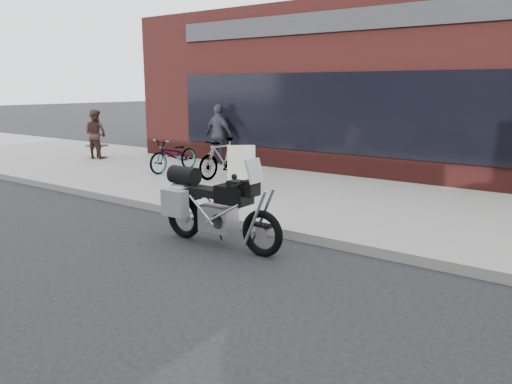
{
  "coord_description": "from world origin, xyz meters",
  "views": [
    {
      "loc": [
        3.78,
        -2.36,
        2.35
      ],
      "look_at": [
        -0.38,
        3.37,
        0.85
      ],
      "focal_mm": 35.0,
      "sensor_mm": 36.0,
      "label": 1
    }
  ],
  "objects": [
    {
      "name": "bicycle_front",
      "position": [
        -5.61,
        6.9,
        0.59
      ],
      "size": [
        0.59,
        1.66,
        0.87
      ],
      "primitive_type": "imported",
      "rotation": [
        0.0,
        0.0,
        -0.01
      ],
      "color": "gray",
      "rests_on": "near_sidewalk"
    },
    {
      "name": "near_sidewalk",
      "position": [
        0.0,
        7.0,
        0.07
      ],
      "size": [
        44.0,
        6.0,
        0.15
      ],
      "primitive_type": "cube",
      "color": "gray",
      "rests_on": "ground"
    },
    {
      "name": "cafe_patron_left",
      "position": [
        -9.33,
        7.23,
        0.91
      ],
      "size": [
        0.83,
        0.7,
        1.52
      ],
      "primitive_type": "imported",
      "rotation": [
        0.0,
        0.0,
        3.33
      ],
      "color": "#452A25",
      "rests_on": "near_sidewalk"
    },
    {
      "name": "ground",
      "position": [
        0.0,
        0.0,
        0.0
      ],
      "size": [
        120.0,
        120.0,
        0.0
      ],
      "primitive_type": "plane",
      "color": "black",
      "rests_on": "ground"
    },
    {
      "name": "storefront",
      "position": [
        -2.0,
        13.98,
        2.25
      ],
      "size": [
        14.0,
        10.07,
        4.5
      ],
      "color": "#541E1B",
      "rests_on": "ground"
    },
    {
      "name": "cafe_patron_right",
      "position": [
        -5.5,
        8.6,
        1.01
      ],
      "size": [
        1.05,
        0.55,
        1.71
      ],
      "primitive_type": "imported",
      "rotation": [
        0.0,
        0.0,
        3.01
      ],
      "color": "#31323F",
      "rests_on": "near_sidewalk"
    },
    {
      "name": "bicycle_rear",
      "position": [
        -3.99,
        6.95,
        0.63
      ],
      "size": [
        0.58,
        1.63,
        0.96
      ],
      "primitive_type": "imported",
      "rotation": [
        0.0,
        0.0,
        -0.08
      ],
      "color": "gray",
      "rests_on": "near_sidewalk"
    },
    {
      "name": "motorcycle",
      "position": [
        -1.0,
        3.1,
        0.6
      ],
      "size": [
        2.19,
        0.71,
        1.38
      ],
      "rotation": [
        0.0,
        0.0,
        0.0
      ],
      "color": "black",
      "rests_on": "ground"
    },
    {
      "name": "sandwich_sign",
      "position": [
        -2.77,
        6.11,
        0.63
      ],
      "size": [
        0.81,
        0.81,
        0.96
      ],
      "rotation": [
        0.0,
        0.0,
        0.66
      ],
      "color": "white",
      "rests_on": "near_sidewalk"
    },
    {
      "name": "cafe_table",
      "position": [
        -9.5,
        7.37,
        0.52
      ],
      "size": [
        0.7,
        0.7,
        0.4
      ],
      "color": "black",
      "rests_on": "near_sidewalk"
    }
  ]
}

